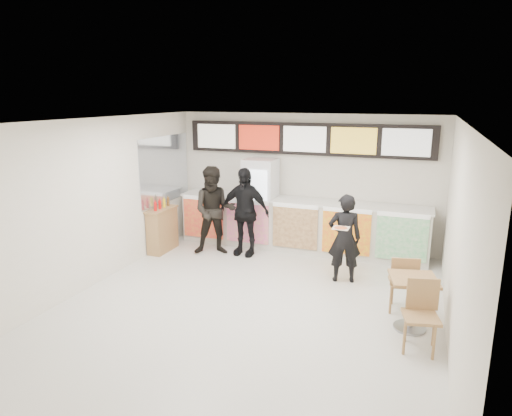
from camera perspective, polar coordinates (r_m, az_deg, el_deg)
The scene contains 15 objects.
floor at distance 7.65m, azimuth -0.90°, elevation -12.26°, with size 7.00×7.00×0.00m, color beige.
ceiling at distance 6.88m, azimuth -0.99°, elevation 10.80°, with size 7.00×7.00×0.00m, color white.
wall_back at distance 10.38m, azimuth 6.15°, elevation 3.39°, with size 6.00×6.00×0.00m, color silver.
wall_left at distance 8.65m, azimuth -19.78°, elevation 0.55°, with size 7.00×7.00×0.00m, color silver.
wall_right at distance 6.68m, azimuth 23.84°, elevation -3.59°, with size 7.00×7.00×0.00m, color silver.
service_counter at distance 10.20m, azimuth 5.44°, elevation -2.12°, with size 5.56×0.77×1.14m.
menu_board at distance 10.17m, azimuth 6.16°, elevation 8.58°, with size 5.50×0.14×0.70m.
drinks_fridge at distance 10.38m, azimuth 0.53°, elevation 0.66°, with size 0.70×0.67×2.00m.
mirror_panel at distance 10.54m, azimuth -11.29°, elevation 4.75°, with size 0.01×2.00×1.50m, color #B2B7BF.
customer_main at distance 8.52m, azimuth 11.00°, elevation -3.74°, with size 0.61×0.40×1.66m, color black.
customer_left at distance 9.85m, azimuth -5.21°, elevation -0.35°, with size 0.94×0.73×1.92m, color black.
customer_mid at distance 9.77m, azimuth -1.48°, elevation -0.46°, with size 1.12×0.47×1.91m, color black.
pizza_slice at distance 8.00m, azimuth 10.56°, elevation -2.43°, with size 0.36×0.36×0.02m.
cafe_table at distance 7.14m, azimuth 18.97°, elevation -10.08°, with size 0.81×1.70×0.96m.
condiment_ledge at distance 10.31m, azimuth -11.62°, elevation -2.62°, with size 0.35×0.87×1.16m.
Camera 1 is at (2.52, -6.39, 3.36)m, focal length 32.00 mm.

